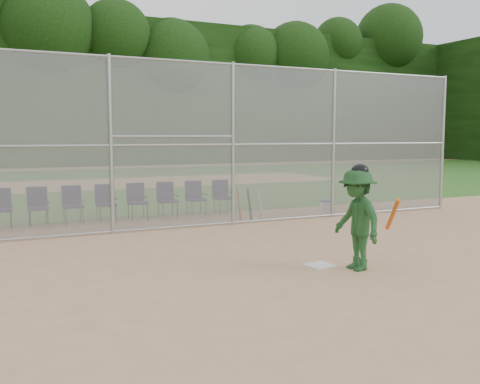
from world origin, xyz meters
name	(u,v)px	position (x,y,z in m)	size (l,w,h in m)	color
ground	(308,276)	(0.00, 0.00, 0.00)	(100.00, 100.00, 0.00)	tan
grass_strip	(96,184)	(0.00, 18.00, 0.01)	(100.00, 100.00, 0.00)	#2A601D
dirt_patch_far	(96,184)	(0.00, 18.00, 0.01)	(24.00, 24.00, 0.00)	tan
backstop_fence	(195,142)	(0.00, 5.00, 2.07)	(16.09, 0.09, 4.00)	gray
treeline	(85,68)	(0.00, 20.00, 5.50)	(81.00, 60.00, 11.00)	black
home_plate	(320,265)	(0.53, 0.46, 0.01)	(0.42, 0.42, 0.02)	silver
batter_at_plate	(357,219)	(0.94, 0.00, 0.85)	(0.91, 1.27, 1.76)	#1B451F
water_cooler	(326,208)	(3.96, 5.25, 0.22)	(0.35, 0.35, 0.44)	white
spare_bats	(250,205)	(1.63, 5.34, 0.42)	(0.66, 0.33, 0.84)	#D84C14
chair_1	(1,209)	(-4.26, 6.77, 0.48)	(0.54, 0.52, 0.96)	#10103B
chair_2	(38,207)	(-3.43, 6.77, 0.48)	(0.54, 0.52, 0.96)	#10103B
chair_3	(73,205)	(-2.61, 6.77, 0.48)	(0.54, 0.52, 0.96)	#10103B
chair_4	(106,203)	(-1.78, 6.77, 0.48)	(0.54, 0.52, 0.96)	#10103B
chair_5	(138,202)	(-0.96, 6.77, 0.48)	(0.54, 0.52, 0.96)	#10103B
chair_6	(168,200)	(-0.14, 6.77, 0.48)	(0.54, 0.52, 0.96)	#10103B
chair_7	(196,199)	(0.69, 6.77, 0.48)	(0.54, 0.52, 0.96)	#10103B
chair_8	(223,197)	(1.51, 6.77, 0.48)	(0.54, 0.52, 0.96)	#10103B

